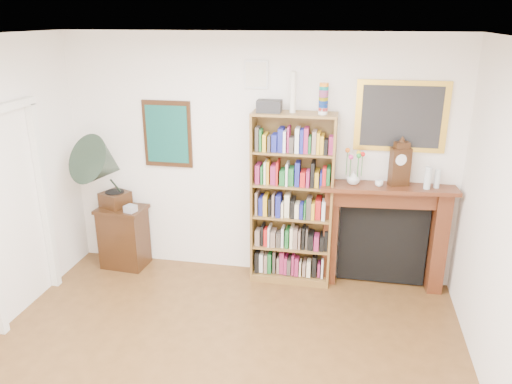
# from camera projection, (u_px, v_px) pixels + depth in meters

# --- Properties ---
(room) EXTENTS (4.51, 5.01, 2.81)m
(room) POSITION_uv_depth(u_px,v_px,m) (188.00, 257.00, 3.39)
(room) COLOR #523519
(room) RESTS_ON ground
(door_casing) EXTENTS (0.08, 1.02, 2.17)m
(door_casing) POSITION_uv_depth(u_px,v_px,m) (14.00, 196.00, 4.94)
(door_casing) COLOR white
(door_casing) RESTS_ON left_wall
(teal_poster) EXTENTS (0.58, 0.04, 0.78)m
(teal_poster) POSITION_uv_depth(u_px,v_px,m) (167.00, 134.00, 5.79)
(teal_poster) COLOR black
(teal_poster) RESTS_ON back_wall
(small_picture) EXTENTS (0.26, 0.04, 0.30)m
(small_picture) POSITION_uv_depth(u_px,v_px,m) (256.00, 75.00, 5.37)
(small_picture) COLOR white
(small_picture) RESTS_ON back_wall
(gilt_painting) EXTENTS (0.95, 0.04, 0.75)m
(gilt_painting) POSITION_uv_depth(u_px,v_px,m) (401.00, 117.00, 5.23)
(gilt_painting) COLOR gold
(gilt_painting) RESTS_ON back_wall
(bookshelf) EXTENTS (0.91, 0.32, 2.28)m
(bookshelf) POSITION_uv_depth(u_px,v_px,m) (292.00, 191.00, 5.55)
(bookshelf) COLOR brown
(bookshelf) RESTS_ON floor
(side_cabinet) EXTENTS (0.59, 0.44, 0.77)m
(side_cabinet) POSITION_uv_depth(u_px,v_px,m) (124.00, 237.00, 6.12)
(side_cabinet) COLOR black
(side_cabinet) RESTS_ON floor
(fireplace) EXTENTS (1.48, 0.46, 1.23)m
(fireplace) POSITION_uv_depth(u_px,v_px,m) (384.00, 226.00, 5.57)
(fireplace) COLOR #462010
(fireplace) RESTS_ON floor
(gramophone) EXTENTS (0.81, 0.89, 0.95)m
(gramophone) POSITION_uv_depth(u_px,v_px,m) (105.00, 168.00, 5.72)
(gramophone) COLOR black
(gramophone) RESTS_ON side_cabinet
(cd_stack) EXTENTS (0.15, 0.15, 0.08)m
(cd_stack) POSITION_uv_depth(u_px,v_px,m) (130.00, 209.00, 5.86)
(cd_stack) COLOR silver
(cd_stack) RESTS_ON side_cabinet
(mantel_clock) EXTENTS (0.23, 0.18, 0.48)m
(mantel_clock) POSITION_uv_depth(u_px,v_px,m) (400.00, 165.00, 5.29)
(mantel_clock) COLOR black
(mantel_clock) RESTS_ON fireplace
(flower_vase) EXTENTS (0.18, 0.18, 0.15)m
(flower_vase) POSITION_uv_depth(u_px,v_px,m) (353.00, 177.00, 5.37)
(flower_vase) COLOR silver
(flower_vase) RESTS_ON fireplace
(teacup) EXTENTS (0.10, 0.10, 0.07)m
(teacup) POSITION_uv_depth(u_px,v_px,m) (379.00, 183.00, 5.32)
(teacup) COLOR white
(teacup) RESTS_ON fireplace
(bottle_left) EXTENTS (0.07, 0.07, 0.24)m
(bottle_left) POSITION_uv_depth(u_px,v_px,m) (428.00, 178.00, 5.22)
(bottle_left) COLOR silver
(bottle_left) RESTS_ON fireplace
(bottle_right) EXTENTS (0.06, 0.06, 0.20)m
(bottle_right) POSITION_uv_depth(u_px,v_px,m) (437.00, 179.00, 5.25)
(bottle_right) COLOR silver
(bottle_right) RESTS_ON fireplace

